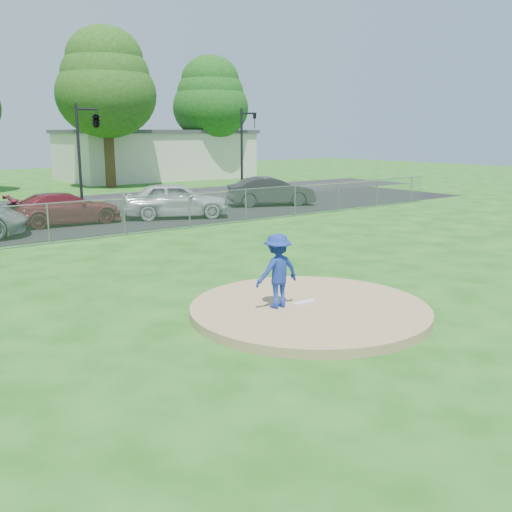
{
  "coord_description": "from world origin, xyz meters",
  "views": [
    {
      "loc": [
        -8.43,
        -9.1,
        4.01
      ],
      "look_at": [
        0.0,
        2.0,
        1.0
      ],
      "focal_mm": 40.0,
      "sensor_mm": 36.0,
      "label": 1
    }
  ],
  "objects_px": {
    "tree_right": "(106,82)",
    "traffic_signal_center": "(94,122)",
    "pitcher": "(277,271)",
    "commercial_building": "(156,154)",
    "traffic_signal_right": "(245,143)",
    "parked_car_pearl": "(176,200)",
    "parked_car_darkred": "(65,208)",
    "tree_far_right": "(211,98)",
    "parked_car_charcoal": "(271,191)"
  },
  "relations": [
    {
      "from": "traffic_signal_center",
      "to": "parked_car_darkred",
      "type": "distance_m",
      "value": 7.99
    },
    {
      "from": "commercial_building",
      "to": "parked_car_darkred",
      "type": "distance_m",
      "value": 27.03
    },
    {
      "from": "pitcher",
      "to": "commercial_building",
      "type": "bearing_deg",
      "value": -111.58
    },
    {
      "from": "parked_car_darkred",
      "to": "parked_car_pearl",
      "type": "height_order",
      "value": "parked_car_pearl"
    },
    {
      "from": "traffic_signal_center",
      "to": "pitcher",
      "type": "relative_size",
      "value": 3.37
    },
    {
      "from": "commercial_building",
      "to": "pitcher",
      "type": "bearing_deg",
      "value": -113.87
    },
    {
      "from": "tree_right",
      "to": "parked_car_charcoal",
      "type": "relative_size",
      "value": 2.4
    },
    {
      "from": "traffic_signal_center",
      "to": "pitcher",
      "type": "bearing_deg",
      "value": -102.06
    },
    {
      "from": "commercial_building",
      "to": "parked_car_charcoal",
      "type": "relative_size",
      "value": 3.39
    },
    {
      "from": "traffic_signal_right",
      "to": "tree_far_right",
      "type": "bearing_deg",
      "value": 66.09
    },
    {
      "from": "pitcher",
      "to": "parked_car_charcoal",
      "type": "height_order",
      "value": "pitcher"
    },
    {
      "from": "commercial_building",
      "to": "tree_right",
      "type": "distance_m",
      "value": 10.73
    },
    {
      "from": "parked_car_darkred",
      "to": "parked_car_charcoal",
      "type": "xyz_separation_m",
      "value": [
        11.65,
        -0.15,
        0.09
      ]
    },
    {
      "from": "pitcher",
      "to": "parked_car_charcoal",
      "type": "bearing_deg",
      "value": -126.02
    },
    {
      "from": "commercial_building",
      "to": "traffic_signal_right",
      "type": "relative_size",
      "value": 2.93
    },
    {
      "from": "tree_right",
      "to": "parked_car_pearl",
      "type": "distance_m",
      "value": 18.69
    },
    {
      "from": "traffic_signal_center",
      "to": "parked_car_charcoal",
      "type": "distance_m",
      "value": 10.5
    },
    {
      "from": "tree_right",
      "to": "traffic_signal_center",
      "type": "height_order",
      "value": "tree_right"
    },
    {
      "from": "tree_far_right",
      "to": "tree_right",
      "type": "bearing_deg",
      "value": -164.74
    },
    {
      "from": "parked_car_pearl",
      "to": "traffic_signal_center",
      "type": "bearing_deg",
      "value": 33.2
    },
    {
      "from": "commercial_building",
      "to": "tree_far_right",
      "type": "relative_size",
      "value": 1.53
    },
    {
      "from": "tree_right",
      "to": "parked_car_darkred",
      "type": "relative_size",
      "value": 2.37
    },
    {
      "from": "tree_right",
      "to": "tree_far_right",
      "type": "relative_size",
      "value": 1.08
    },
    {
      "from": "traffic_signal_center",
      "to": "pitcher",
      "type": "height_order",
      "value": "traffic_signal_center"
    },
    {
      "from": "parked_car_darkred",
      "to": "commercial_building",
      "type": "bearing_deg",
      "value": -32.66
    },
    {
      "from": "traffic_signal_right",
      "to": "pitcher",
      "type": "distance_m",
      "value": 26.37
    },
    {
      "from": "traffic_signal_center",
      "to": "parked_car_charcoal",
      "type": "bearing_deg",
      "value": -37.47
    },
    {
      "from": "traffic_signal_center",
      "to": "parked_car_pearl",
      "type": "height_order",
      "value": "traffic_signal_center"
    },
    {
      "from": "traffic_signal_right",
      "to": "pitcher",
      "type": "bearing_deg",
      "value": -124.53
    },
    {
      "from": "tree_right",
      "to": "pitcher",
      "type": "xyz_separation_m",
      "value": [
        -9.65,
        -31.64,
        -6.62
      ]
    },
    {
      "from": "commercial_building",
      "to": "parked_car_darkred",
      "type": "xyz_separation_m",
      "value": [
        -15.91,
        -21.8,
        -1.44
      ]
    },
    {
      "from": "tree_right",
      "to": "traffic_signal_right",
      "type": "relative_size",
      "value": 2.08
    },
    {
      "from": "traffic_signal_right",
      "to": "parked_car_charcoal",
      "type": "height_order",
      "value": "traffic_signal_right"
    },
    {
      "from": "tree_right",
      "to": "traffic_signal_right",
      "type": "xyz_separation_m",
      "value": [
        5.24,
        -10.0,
        -4.29
      ]
    },
    {
      "from": "traffic_signal_right",
      "to": "parked_car_pearl",
      "type": "bearing_deg",
      "value": -142.88
    },
    {
      "from": "tree_right",
      "to": "parked_car_charcoal",
      "type": "xyz_separation_m",
      "value": [
        2.74,
        -15.95,
        -6.84
      ]
    },
    {
      "from": "tree_right",
      "to": "parked_car_charcoal",
      "type": "distance_m",
      "value": 17.57
    },
    {
      "from": "parked_car_darkred",
      "to": "parked_car_charcoal",
      "type": "height_order",
      "value": "parked_car_charcoal"
    },
    {
      "from": "traffic_signal_center",
      "to": "parked_car_darkred",
      "type": "xyz_separation_m",
      "value": [
        -3.88,
        -5.8,
        -3.89
      ]
    },
    {
      "from": "tree_right",
      "to": "parked_car_pearl",
      "type": "bearing_deg",
      "value": -103.13
    },
    {
      "from": "tree_far_right",
      "to": "parked_car_darkred",
      "type": "relative_size",
      "value": 2.19
    },
    {
      "from": "traffic_signal_right",
      "to": "pitcher",
      "type": "height_order",
      "value": "traffic_signal_right"
    },
    {
      "from": "commercial_building",
      "to": "tree_far_right",
      "type": "distance_m",
      "value": 7.0
    },
    {
      "from": "tree_far_right",
      "to": "traffic_signal_right",
      "type": "relative_size",
      "value": 1.92
    },
    {
      "from": "parked_car_pearl",
      "to": "parked_car_darkred",
      "type": "bearing_deg",
      "value": 101.31
    },
    {
      "from": "pitcher",
      "to": "parked_car_darkred",
      "type": "bearing_deg",
      "value": -90.41
    },
    {
      "from": "traffic_signal_center",
      "to": "pitcher",
      "type": "xyz_separation_m",
      "value": [
        -4.62,
        -21.64,
        -3.58
      ]
    },
    {
      "from": "tree_right",
      "to": "parked_car_charcoal",
      "type": "bearing_deg",
      "value": -80.27
    },
    {
      "from": "tree_right",
      "to": "parked_car_darkred",
      "type": "distance_m",
      "value": 19.42
    },
    {
      "from": "tree_right",
      "to": "traffic_signal_right",
      "type": "height_order",
      "value": "tree_right"
    }
  ]
}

